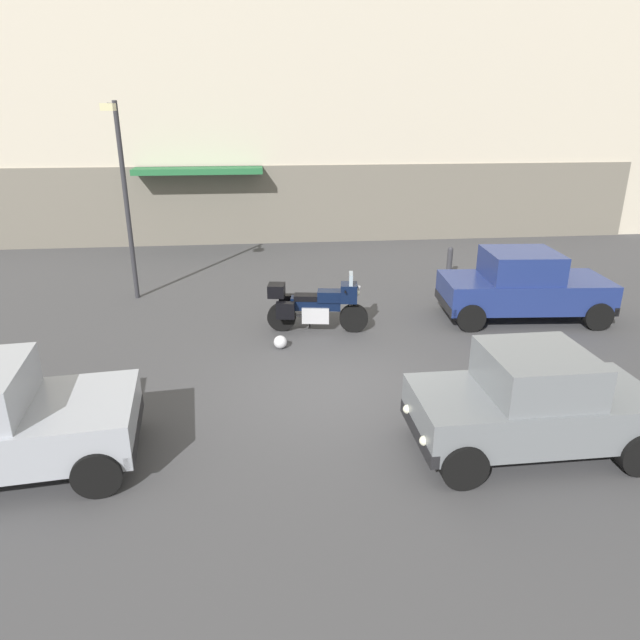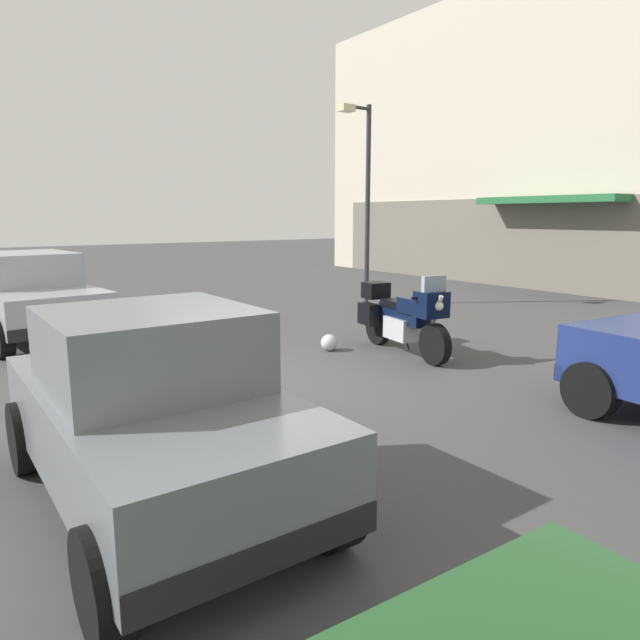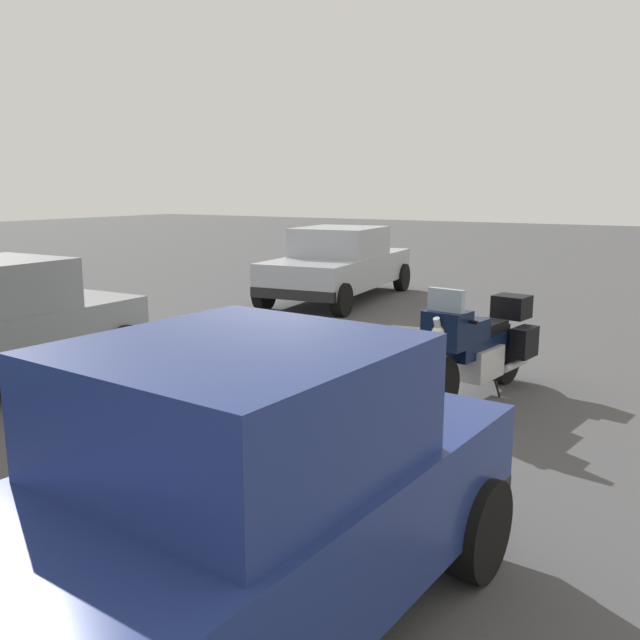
# 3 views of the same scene
# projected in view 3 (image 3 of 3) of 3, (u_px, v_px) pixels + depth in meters

# --- Properties ---
(ground_plane) EXTENTS (80.00, 80.00, 0.00)m
(ground_plane) POSITION_uv_depth(u_px,v_px,m) (273.00, 366.00, 9.17)
(ground_plane) COLOR #424244
(motorcycle) EXTENTS (2.25, 0.91, 1.36)m
(motorcycle) POSITION_uv_depth(u_px,v_px,m) (478.00, 345.00, 7.71)
(motorcycle) COLOR black
(motorcycle) RESTS_ON ground
(helmet) EXTENTS (0.28, 0.28, 0.28)m
(helmet) POSITION_uv_depth(u_px,v_px,m) (430.00, 360.00, 8.96)
(helmet) COLOR silver
(helmet) RESTS_ON ground
(car_sedan_far) EXTENTS (4.70, 2.34, 1.56)m
(car_sedan_far) POSITION_uv_depth(u_px,v_px,m) (339.00, 264.00, 14.55)
(car_sedan_far) COLOR #9EA3AD
(car_sedan_far) RESTS_ON ground
(car_wagon_end) EXTENTS (3.96, 2.04, 1.64)m
(car_wagon_end) POSITION_uv_depth(u_px,v_px,m) (225.00, 508.00, 3.39)
(car_wagon_end) COLOR navy
(car_wagon_end) RESTS_ON ground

